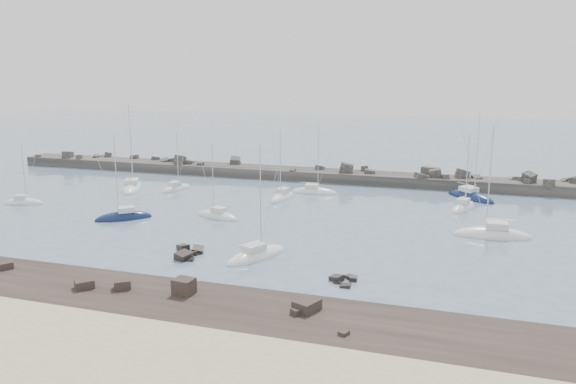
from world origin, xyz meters
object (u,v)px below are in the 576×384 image
(sailboat_1, at_px, (132,188))
(sailboat_2, at_px, (124,218))
(sailboat_0, at_px, (24,203))
(sailboat_6, at_px, (282,198))
(sailboat_3, at_px, (176,189))
(sailboat_10, at_px, (463,208))
(sailboat_7, at_px, (257,256))
(sailboat_4, at_px, (314,192))
(sailboat_9, at_px, (492,236))
(sailboat_8, at_px, (470,197))
(sailboat_5, at_px, (217,217))

(sailboat_1, height_order, sailboat_2, sailboat_1)
(sailboat_0, bearing_deg, sailboat_1, 57.34)
(sailboat_0, distance_m, sailboat_6, 39.11)
(sailboat_3, xyz_separation_m, sailboat_10, (46.44, 0.64, 0.01))
(sailboat_0, bearing_deg, sailboat_7, -16.45)
(sailboat_2, distance_m, sailboat_3, 19.74)
(sailboat_4, height_order, sailboat_10, sailboat_4)
(sailboat_2, distance_m, sailboat_6, 24.67)
(sailboat_10, bearing_deg, sailboat_9, -75.67)
(sailboat_4, relative_size, sailboat_9, 0.83)
(sailboat_3, height_order, sailboat_10, sailboat_10)
(sailboat_1, distance_m, sailboat_4, 30.92)
(sailboat_4, distance_m, sailboat_10, 23.86)
(sailboat_3, height_order, sailboat_7, sailboat_7)
(sailboat_8, height_order, sailboat_9, sailboat_8)
(sailboat_2, xyz_separation_m, sailboat_5, (11.69, 4.61, -0.01))
(sailboat_9, distance_m, sailboat_10, 14.20)
(sailboat_1, relative_size, sailboat_3, 1.50)
(sailboat_3, xyz_separation_m, sailboat_8, (47.37, 8.24, 0.02))
(sailboat_4, relative_size, sailboat_10, 1.01)
(sailboat_5, xyz_separation_m, sailboat_6, (4.73, 13.80, 0.01))
(sailboat_1, bearing_deg, sailboat_2, -60.08)
(sailboat_2, height_order, sailboat_8, sailboat_8)
(sailboat_2, relative_size, sailboat_5, 1.10)
(sailboat_5, bearing_deg, sailboat_6, 71.08)
(sailboat_9, bearing_deg, sailboat_10, 104.33)
(sailboat_6, xyz_separation_m, sailboat_10, (27.20, 1.77, -0.00))
(sailboat_5, distance_m, sailboat_8, 40.21)
(sailboat_0, relative_size, sailboat_8, 0.66)
(sailboat_8, bearing_deg, sailboat_5, -144.81)
(sailboat_3, distance_m, sailboat_4, 23.34)
(sailboat_1, height_order, sailboat_4, sailboat_1)
(sailboat_1, relative_size, sailboat_7, 1.21)
(sailboat_4, bearing_deg, sailboat_0, -152.05)
(sailboat_2, distance_m, sailboat_5, 12.56)
(sailboat_1, bearing_deg, sailboat_3, 14.30)
(sailboat_4, xyz_separation_m, sailboat_6, (-3.66, -5.65, 0.02))
(sailboat_7, relative_size, sailboat_10, 1.09)
(sailboat_9, bearing_deg, sailboat_0, -177.10)
(sailboat_7, height_order, sailboat_8, sailboat_8)
(sailboat_1, height_order, sailboat_3, sailboat_1)
(sailboat_1, height_order, sailboat_8, sailboat_1)
(sailboat_4, bearing_deg, sailboat_10, -9.37)
(sailboat_9, xyz_separation_m, sailboat_10, (-3.51, 13.76, -0.01))
(sailboat_6, bearing_deg, sailboat_9, -21.33)
(sailboat_1, height_order, sailboat_7, sailboat_1)
(sailboat_0, distance_m, sailboat_5, 31.27)
(sailboat_4, bearing_deg, sailboat_3, -168.82)
(sailboat_4, height_order, sailboat_8, sailboat_8)
(sailboat_1, distance_m, sailboat_9, 58.40)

